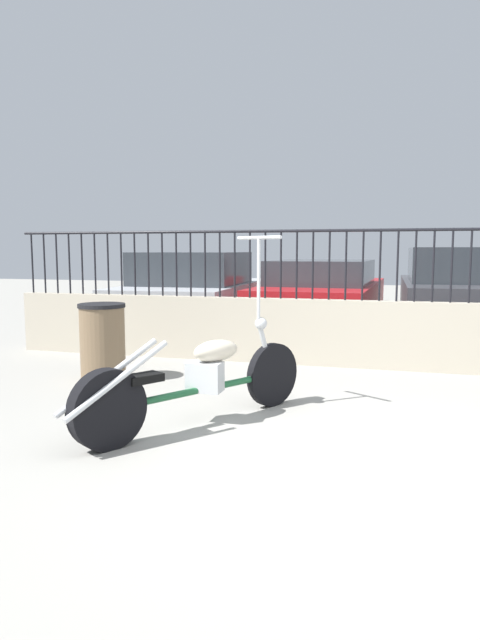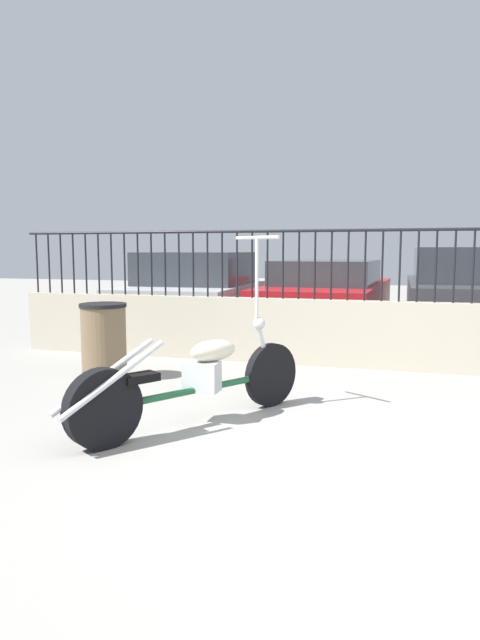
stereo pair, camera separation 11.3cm
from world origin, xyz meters
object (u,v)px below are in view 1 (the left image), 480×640
(motorcycle_green, at_px, (189,382))
(car_dark_grey, at_px, (459,292))
(car_silver, at_px, (195,291))
(trash_bin, at_px, (103,342))
(car_red, at_px, (323,294))

(motorcycle_green, relative_size, car_dark_grey, 0.49)
(car_dark_grey, bearing_deg, motorcycle_green, 155.33)
(motorcycle_green, bearing_deg, car_silver, 51.27)
(car_silver, bearing_deg, motorcycle_green, -162.37)
(trash_bin, xyz_separation_m, car_silver, (-0.45, 4.01, 0.26))
(trash_bin, bearing_deg, car_dark_grey, 48.70)
(motorcycle_green, xyz_separation_m, trash_bin, (-1.50, 1.30, 0.05))
(car_red, bearing_deg, trash_bin, 160.57)
(car_red, bearing_deg, car_silver, 106.09)
(car_silver, height_order, car_red, car_silver)
(car_silver, bearing_deg, car_dark_grey, -85.95)
(car_silver, xyz_separation_m, car_red, (2.19, 0.57, -0.05))
(trash_bin, relative_size, car_red, 0.19)
(motorcycle_green, height_order, car_red, motorcycle_green)
(car_silver, distance_m, car_dark_grey, 4.44)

